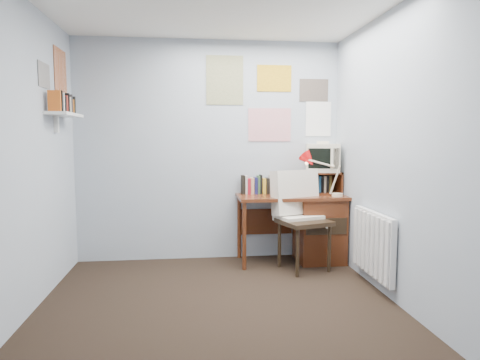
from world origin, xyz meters
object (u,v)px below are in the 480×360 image
at_px(radiator, 373,244).
at_px(wall_shelf, 65,115).
at_px(desk_lamp, 338,176).
at_px(desk_chair, 304,222).
at_px(crt_tv, 322,157).
at_px(desk, 314,226).
at_px(tv_riser, 322,183).

xyz_separation_m(radiator, wall_shelf, (-2.86, 0.55, 1.20)).
relative_size(desk_lamp, wall_shelf, 0.71).
xyz_separation_m(desk_lamp, radiator, (0.08, -0.78, -0.56)).
height_order(desk_chair, desk_lamp, desk_lamp).
relative_size(crt_tv, wall_shelf, 0.60).
relative_size(crt_tv, radiator, 0.46).
distance_m(desk_lamp, radiator, 0.97).
distance_m(desk, wall_shelf, 2.87).
bearing_deg(radiator, wall_shelf, 169.11).
distance_m(desk, tv_riser, 0.51).
bearing_deg(radiator, desk, 107.24).
bearing_deg(desk_lamp, wall_shelf, 172.63).
bearing_deg(wall_shelf, desk_chair, 1.81).
bearing_deg(wall_shelf, crt_tv, 10.71).
height_order(desk_lamp, tv_riser, desk_lamp).
distance_m(desk, desk_lamp, 0.63).
relative_size(desk_lamp, crt_tv, 1.18).
xyz_separation_m(desk, desk_chair, (-0.20, -0.30, 0.11)).
distance_m(desk_lamp, wall_shelf, 2.87).
bearing_deg(tv_riser, wall_shelf, -169.68).
xyz_separation_m(desk_chair, wall_shelf, (-2.37, -0.07, 1.11)).
xyz_separation_m(desk_chair, crt_tv, (0.32, 0.44, 0.67)).
bearing_deg(tv_riser, desk_chair, -127.55).
height_order(crt_tv, radiator, crt_tv).
xyz_separation_m(desk, wall_shelf, (-2.57, -0.38, 1.21)).
bearing_deg(tv_riser, desk, -137.04).
relative_size(radiator, wall_shelf, 1.29).
height_order(tv_riser, radiator, tv_riser).
bearing_deg(wall_shelf, desk_lamp, 4.80).
xyz_separation_m(desk_chair, desk_lamp, (0.41, 0.16, 0.47)).
bearing_deg(desk_chair, desk_lamp, 3.40).
height_order(desk, crt_tv, crt_tv).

